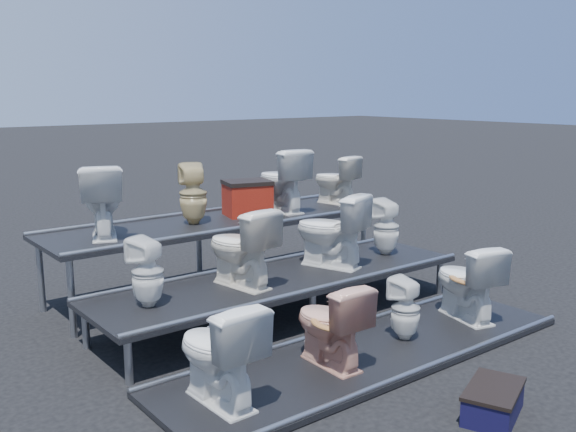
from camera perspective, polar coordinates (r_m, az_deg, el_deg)
ground at (r=6.97m, az=-0.38°, el=-9.02°), size 80.00×80.00×0.00m
tier_front at (r=6.05m, az=7.30°, el=-12.03°), size 4.20×1.20×0.06m
tier_mid at (r=6.89m, az=-0.38°, el=-7.22°), size 4.20×1.20×0.46m
tier_back at (r=7.87m, az=-6.16°, el=-3.44°), size 4.20×1.20×0.86m
toilet_0 at (r=4.95m, az=-6.24°, el=-11.91°), size 0.48×0.81×0.82m
toilet_1 at (r=5.58m, az=3.76°, el=-9.51°), size 0.44×0.75×0.75m
toilet_2 at (r=6.25m, az=10.41°, el=-8.09°), size 0.30×0.30×0.61m
toilet_3 at (r=6.90m, az=15.58°, el=-5.59°), size 0.63×0.87×0.80m
toilet_4 at (r=5.96m, az=-12.38°, el=-4.90°), size 0.38×0.38×0.64m
toilet_5 at (r=6.41m, az=-4.25°, el=-2.78°), size 0.56×0.84×0.80m
toilet_6 at (r=7.12m, az=3.78°, el=-1.26°), size 0.71×0.92×0.83m
toilet_7 at (r=7.75m, az=8.73°, el=-0.96°), size 0.31×0.32×0.67m
toilet_8 at (r=7.07m, az=-16.23°, el=1.33°), size 0.69×0.87×0.78m
toilet_9 at (r=7.54m, az=-8.43°, el=1.97°), size 0.41×0.42×0.71m
toilet_10 at (r=8.24m, az=-0.59°, el=3.22°), size 0.51×0.83×0.81m
toilet_11 at (r=8.84m, az=4.23°, el=3.24°), size 0.48×0.71×0.67m
red_crate at (r=8.02m, az=-3.63°, el=1.44°), size 0.64×0.56×0.39m
step_stool at (r=5.21m, az=17.76°, el=-15.58°), size 0.66×0.53×0.21m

